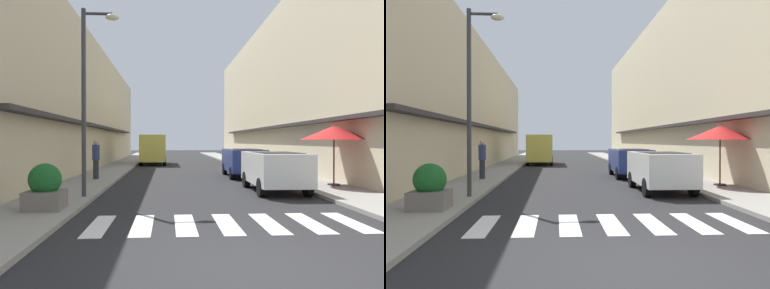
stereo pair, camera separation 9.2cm
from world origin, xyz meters
The scene contains 13 objects.
ground_plane centered at (0.00, 18.92, 0.00)m, with size 104.05×104.05×0.00m, color #232326.
sidewalk_left centered at (-4.83, 18.92, 0.06)m, with size 2.30×66.22×0.12m, color gray.
sidewalk_right centered at (4.83, 18.92, 0.06)m, with size 2.30×66.22×0.12m, color gray.
building_row_left centered at (-8.47, 20.28, 4.22)m, with size 5.50×44.57×8.44m.
building_row_right centered at (8.47, 20.28, 5.47)m, with size 5.50×44.57×10.95m.
crosswalk centered at (0.00, 2.96, 0.01)m, with size 6.15×2.20×0.01m.
parked_car_near centered at (2.62, 8.24, 0.92)m, with size 1.86×3.99×1.47m.
parked_car_mid centered at (2.62, 13.97, 0.92)m, with size 1.89×4.20×1.47m.
delivery_van centered at (-2.47, 24.91, 1.41)m, with size 2.04×5.41×2.37m.
street_lamp centered at (-3.82, 6.66, 3.71)m, with size 1.19×0.28×5.96m.
cafe_umbrella centered at (5.28, 9.10, 2.20)m, with size 2.66×2.66×2.37m.
planter_corner centered at (-4.50, 4.46, 0.67)m, with size 0.93×0.93×1.19m.
pedestrian_walking_near centered at (-4.66, 12.24, 1.09)m, with size 0.34×0.34×1.83m.
Camera 1 is at (-1.35, -5.45, 1.88)m, focal length 35.14 mm.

